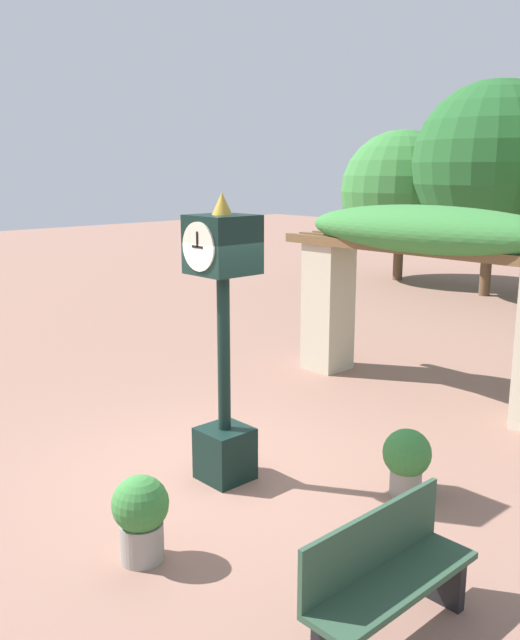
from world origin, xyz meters
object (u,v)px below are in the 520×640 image
pedestal_clock (224,331)px  potted_plant_near_left (141,515)px  potted_plant_near_right (407,459)px  park_bench (387,577)px

pedestal_clock → potted_plant_near_left: (0.70, -1.49, -1.20)m
potted_plant_near_right → potted_plant_near_left: bearing=-107.5°
pedestal_clock → park_bench: 2.98m
potted_plant_near_right → park_bench: bearing=-58.3°
pedestal_clock → potted_plant_near_left: size_ratio=4.00×
potted_plant_near_left → park_bench: 2.08m
potted_plant_near_left → potted_plant_near_right: potted_plant_near_left is taller
pedestal_clock → potted_plant_near_left: bearing=-64.7°
potted_plant_near_right → park_bench: park_bench is taller
pedestal_clock → park_bench: size_ratio=2.01×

